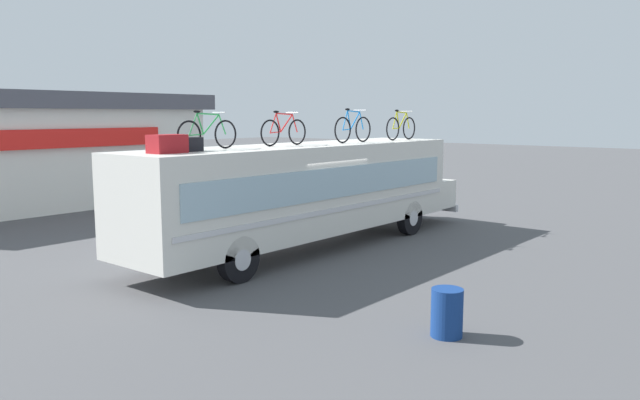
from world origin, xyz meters
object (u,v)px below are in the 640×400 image
(luggage_bag_1, at_px, (167,144))
(luggage_bag_2, at_px, (190,144))
(rooftop_bicycle_2, at_px, (284,131))
(rooftop_bicycle_4, at_px, (401,127))
(bus, at_px, (310,189))
(trash_bin, at_px, (447,313))
(rooftop_bicycle_1, at_px, (208,133))
(rooftop_bicycle_3, at_px, (353,128))

(luggage_bag_1, distance_m, luggage_bag_2, 0.72)
(luggage_bag_2, bearing_deg, rooftop_bicycle_2, 2.36)
(luggage_bag_2, height_order, rooftop_bicycle_4, rooftop_bicycle_4)
(bus, distance_m, luggage_bag_2, 4.31)
(trash_bin, bearing_deg, luggage_bag_2, 93.40)
(luggage_bag_1, xyz_separation_m, rooftop_bicycle_4, (8.81, -0.18, 0.20))
(rooftop_bicycle_1, bearing_deg, rooftop_bicycle_2, -2.52)
(luggage_bag_2, xyz_separation_m, trash_bin, (0.37, -6.18, -2.63))
(rooftop_bicycle_1, xyz_separation_m, rooftop_bicycle_2, (2.45, -0.11, -0.00))
(bus, relative_size, luggage_bag_2, 26.57)
(rooftop_bicycle_1, relative_size, rooftop_bicycle_2, 1.03)
(luggage_bag_1, xyz_separation_m, rooftop_bicycle_2, (3.87, 0.27, 0.18))
(rooftop_bicycle_1, relative_size, rooftop_bicycle_3, 1.03)
(bus, relative_size, luggage_bag_1, 16.31)
(bus, height_order, luggage_bag_2, luggage_bag_2)
(luggage_bag_2, distance_m, trash_bin, 6.72)
(bus, xyz_separation_m, rooftop_bicycle_4, (4.02, -0.36, 1.61))
(rooftop_bicycle_2, bearing_deg, luggage_bag_1, -176.00)
(bus, xyz_separation_m, luggage_bag_2, (-4.09, -0.04, 1.37))
(luggage_bag_2, bearing_deg, trash_bin, -86.60)
(rooftop_bicycle_4, bearing_deg, trash_bin, -142.86)
(rooftop_bicycle_2, distance_m, trash_bin, 7.47)
(luggage_bag_1, bearing_deg, rooftop_bicycle_1, 14.98)
(luggage_bag_1, height_order, rooftop_bicycle_2, rooftop_bicycle_2)
(bus, xyz_separation_m, rooftop_bicycle_2, (-0.92, 0.09, 1.59))
(rooftop_bicycle_3, distance_m, trash_bin, 8.46)
(rooftop_bicycle_2, relative_size, rooftop_bicycle_3, 1.00)
(luggage_bag_1, bearing_deg, trash_bin, -79.93)
(bus, bearing_deg, rooftop_bicycle_3, -10.47)
(bus, relative_size, rooftop_bicycle_2, 7.19)
(bus, height_order, rooftop_bicycle_3, rooftop_bicycle_3)
(rooftop_bicycle_1, bearing_deg, luggage_bag_2, -161.43)
(luggage_bag_1, xyz_separation_m, luggage_bag_2, (0.70, 0.14, -0.04))
(luggage_bag_2, bearing_deg, luggage_bag_1, -168.75)
(bus, height_order, rooftop_bicycle_1, rooftop_bicycle_1)
(rooftop_bicycle_3, bearing_deg, trash_bin, -131.77)
(bus, bearing_deg, trash_bin, -120.87)
(rooftop_bicycle_1, distance_m, rooftop_bicycle_3, 4.98)
(rooftop_bicycle_4, bearing_deg, luggage_bag_2, 177.77)
(luggage_bag_2, relative_size, rooftop_bicycle_2, 0.27)
(bus, distance_m, rooftop_bicycle_3, 2.28)
(bus, xyz_separation_m, luggage_bag_1, (-4.79, -0.18, 1.41))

